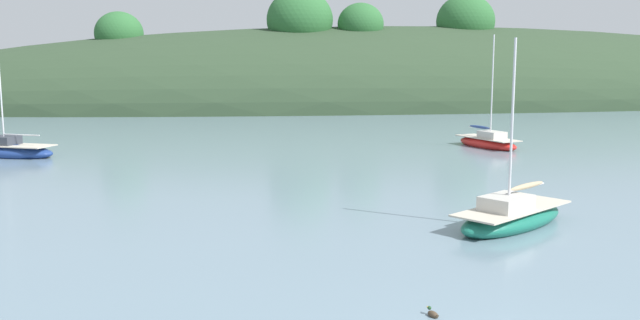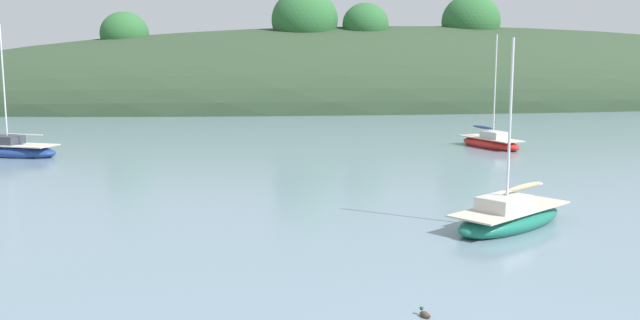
{
  "view_description": "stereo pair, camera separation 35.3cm",
  "coord_description": "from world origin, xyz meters",
  "px_view_note": "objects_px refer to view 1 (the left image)",
  "views": [
    {
      "loc": [
        -5.57,
        -10.66,
        5.81
      ],
      "look_at": [
        0.0,
        20.0,
        1.2
      ],
      "focal_mm": 37.69,
      "sensor_mm": 36.0,
      "label": 1
    },
    {
      "loc": [
        -5.23,
        -10.72,
        5.81
      ],
      "look_at": [
        0.0,
        20.0,
        1.2
      ],
      "focal_mm": 37.69,
      "sensor_mm": 36.0,
      "label": 2
    }
  ],
  "objects_px": {
    "sailboat_cream_ketch": "(488,142)",
    "duck_lone_right": "(433,314)",
    "sailboat_grey_yawl": "(512,217)",
    "sailboat_navy_dinghy": "(8,150)"
  },
  "relations": [
    {
      "from": "sailboat_navy_dinghy",
      "to": "sailboat_cream_ketch",
      "type": "height_order",
      "value": "sailboat_navy_dinghy"
    },
    {
      "from": "sailboat_cream_ketch",
      "to": "duck_lone_right",
      "type": "distance_m",
      "value": 31.75
    },
    {
      "from": "sailboat_navy_dinghy",
      "to": "sailboat_cream_ketch",
      "type": "distance_m",
      "value": 30.85
    },
    {
      "from": "sailboat_navy_dinghy",
      "to": "sailboat_cream_ketch",
      "type": "relative_size",
      "value": 1.06
    },
    {
      "from": "sailboat_navy_dinghy",
      "to": "duck_lone_right",
      "type": "relative_size",
      "value": 19.44
    },
    {
      "from": "sailboat_grey_yawl",
      "to": "sailboat_navy_dinghy",
      "type": "bearing_deg",
      "value": 135.53
    },
    {
      "from": "sailboat_grey_yawl",
      "to": "sailboat_cream_ketch",
      "type": "xyz_separation_m",
      "value": [
        8.49,
        20.88,
        -0.01
      ]
    },
    {
      "from": "duck_lone_right",
      "to": "sailboat_grey_yawl",
      "type": "bearing_deg",
      "value": 53.26
    },
    {
      "from": "sailboat_grey_yawl",
      "to": "duck_lone_right",
      "type": "height_order",
      "value": "sailboat_grey_yawl"
    },
    {
      "from": "sailboat_navy_dinghy",
      "to": "duck_lone_right",
      "type": "distance_m",
      "value": 33.88
    }
  ]
}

